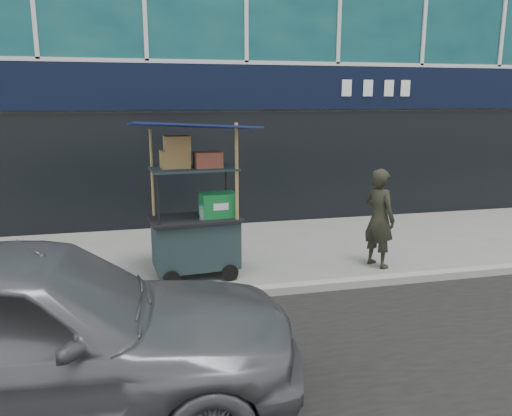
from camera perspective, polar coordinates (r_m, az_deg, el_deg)
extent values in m
plane|color=slate|center=(7.40, 5.44, -8.87)|extent=(80.00, 80.00, 0.00)
cube|color=gray|center=(7.20, 5.96, -8.98)|extent=(80.00, 0.18, 0.12)
cube|color=black|center=(10.62, -1.07, 13.61)|extent=(15.68, 0.06, 0.90)
cube|color=black|center=(10.76, -1.08, 4.52)|extent=(15.68, 0.04, 2.40)
cube|color=black|center=(7.67, -6.92, -4.01)|extent=(1.31, 0.83, 0.73)
cylinder|color=black|center=(7.37, -9.60, -8.04)|extent=(0.25, 0.07, 0.25)
cylinder|color=black|center=(7.53, -2.97, -7.41)|extent=(0.25, 0.07, 0.25)
cube|color=black|center=(7.57, -7.00, -1.21)|extent=(1.40, 0.92, 0.04)
cylinder|color=black|center=(7.11, -11.10, 0.79)|extent=(0.03, 0.03, 0.78)
cylinder|color=black|center=(7.33, -2.20, 1.37)|extent=(0.03, 0.03, 0.78)
cylinder|color=black|center=(7.71, -11.70, 1.67)|extent=(0.03, 0.03, 0.78)
cylinder|color=black|center=(7.92, -3.46, 2.19)|extent=(0.03, 0.03, 0.78)
cube|color=black|center=(7.43, -7.15, 4.48)|extent=(1.31, 0.83, 0.03)
cylinder|color=olive|center=(7.35, -2.20, 0.57)|extent=(0.06, 0.06, 2.34)
cylinder|color=olive|center=(7.74, -11.65, 0.54)|extent=(0.05, 0.05, 2.24)
cube|color=#0D1D48|center=(7.37, -7.28, 9.29)|extent=(1.87, 1.40, 0.21)
cube|color=#106B2C|center=(7.55, -4.36, 0.38)|extent=(0.55, 0.41, 0.36)
cylinder|color=silver|center=(7.36, -6.23, -0.60)|extent=(0.07, 0.07, 0.21)
cylinder|color=blue|center=(7.33, -6.25, 0.27)|extent=(0.04, 0.04, 0.02)
cube|color=olive|center=(7.42, -9.24, 5.54)|extent=(0.44, 0.35, 0.26)
cube|color=#946240|center=(7.41, -5.52, 5.51)|extent=(0.42, 0.32, 0.23)
cube|color=olive|center=(7.38, -9.04, 7.34)|extent=(0.39, 0.30, 0.21)
imported|color=black|center=(8.23, 13.90, -1.13)|extent=(0.57, 0.68, 1.60)
imported|color=#56585E|center=(4.64, -25.55, -12.76)|extent=(4.81, 2.20, 1.60)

